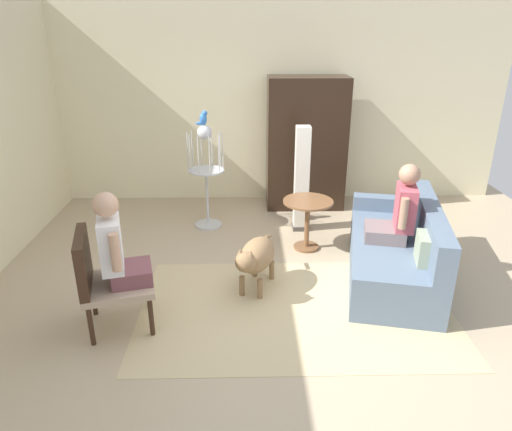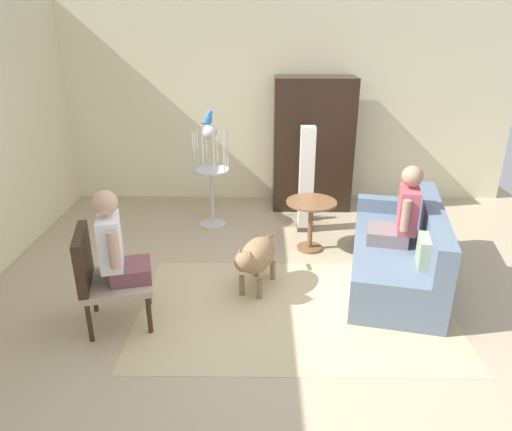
{
  "view_description": "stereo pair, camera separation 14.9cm",
  "coord_description": "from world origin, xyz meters",
  "px_view_note": "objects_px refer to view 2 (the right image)",
  "views": [
    {
      "loc": [
        -0.41,
        -3.95,
        2.54
      ],
      "look_at": [
        -0.31,
        0.13,
        0.86
      ],
      "focal_mm": 32.67,
      "sensor_mm": 36.0,
      "label": 1
    },
    {
      "loc": [
        -0.26,
        -3.95,
        2.54
      ],
      "look_at": [
        -0.31,
        0.13,
        0.86
      ],
      "focal_mm": 32.67,
      "sensor_mm": 36.0,
      "label": 2
    }
  ],
  "objects_px": {
    "dog": "(256,256)",
    "armoire_cabinet": "(313,144)",
    "round_end_table": "(311,215)",
    "armchair": "(101,272)",
    "person_on_couch": "(401,213)",
    "person_on_armchair": "(116,244)",
    "column_lamp": "(306,181)",
    "bird_cage_stand": "(211,170)",
    "couch": "(400,254)",
    "parrot": "(209,118)"
  },
  "relations": [
    {
      "from": "dog",
      "to": "armoire_cabinet",
      "type": "distance_m",
      "value": 2.6
    },
    {
      "from": "round_end_table",
      "to": "armoire_cabinet",
      "type": "xyz_separation_m",
      "value": [
        0.14,
        1.48,
        0.5
      ]
    },
    {
      "from": "armoire_cabinet",
      "to": "armchair",
      "type": "bearing_deg",
      "value": -125.07
    },
    {
      "from": "person_on_couch",
      "to": "person_on_armchair",
      "type": "bearing_deg",
      "value": -163.61
    },
    {
      "from": "person_on_couch",
      "to": "column_lamp",
      "type": "bearing_deg",
      "value": 122.6
    },
    {
      "from": "armchair",
      "to": "bird_cage_stand",
      "type": "bearing_deg",
      "value": 71.92
    },
    {
      "from": "armchair",
      "to": "person_on_armchair",
      "type": "distance_m",
      "value": 0.3
    },
    {
      "from": "bird_cage_stand",
      "to": "person_on_armchair",
      "type": "bearing_deg",
      "value": -104.94
    },
    {
      "from": "couch",
      "to": "dog",
      "type": "bearing_deg",
      "value": -171.92
    },
    {
      "from": "person_on_couch",
      "to": "dog",
      "type": "distance_m",
      "value": 1.53
    },
    {
      "from": "round_end_table",
      "to": "dog",
      "type": "height_order",
      "value": "round_end_table"
    },
    {
      "from": "armoire_cabinet",
      "to": "parrot",
      "type": "bearing_deg",
      "value": -151.24
    },
    {
      "from": "column_lamp",
      "to": "person_on_couch",
      "type": "bearing_deg",
      "value": -57.4
    },
    {
      "from": "person_on_couch",
      "to": "person_on_armchair",
      "type": "relative_size",
      "value": 0.98
    },
    {
      "from": "round_end_table",
      "to": "bird_cage_stand",
      "type": "xyz_separation_m",
      "value": [
        -1.25,
        0.71,
        0.35
      ]
    },
    {
      "from": "person_on_couch",
      "to": "armoire_cabinet",
      "type": "distance_m",
      "value": 2.32
    },
    {
      "from": "dog",
      "to": "bird_cage_stand",
      "type": "distance_m",
      "value": 1.8
    },
    {
      "from": "round_end_table",
      "to": "parrot",
      "type": "relative_size",
      "value": 3.45
    },
    {
      "from": "person_on_armchair",
      "to": "couch",
      "type": "bearing_deg",
      "value": 16.35
    },
    {
      "from": "person_on_couch",
      "to": "round_end_table",
      "type": "height_order",
      "value": "person_on_couch"
    },
    {
      "from": "person_on_couch",
      "to": "round_end_table",
      "type": "bearing_deg",
      "value": 138.55
    },
    {
      "from": "column_lamp",
      "to": "dog",
      "type": "bearing_deg",
      "value": -112.27
    },
    {
      "from": "couch",
      "to": "armoire_cabinet",
      "type": "relative_size",
      "value": 1.06
    },
    {
      "from": "round_end_table",
      "to": "armoire_cabinet",
      "type": "bearing_deg",
      "value": 84.52
    },
    {
      "from": "armchair",
      "to": "couch",
      "type": "bearing_deg",
      "value": 16.24
    },
    {
      "from": "armoire_cabinet",
      "to": "dog",
      "type": "bearing_deg",
      "value": -107.86
    },
    {
      "from": "couch",
      "to": "person_on_armchair",
      "type": "distance_m",
      "value": 2.87
    },
    {
      "from": "armchair",
      "to": "person_on_couch",
      "type": "relative_size",
      "value": 1.13
    },
    {
      "from": "armoire_cabinet",
      "to": "round_end_table",
      "type": "bearing_deg",
      "value": -95.48
    },
    {
      "from": "armchair",
      "to": "column_lamp",
      "type": "relative_size",
      "value": 0.67
    },
    {
      "from": "armchair",
      "to": "dog",
      "type": "bearing_deg",
      "value": 24.62
    },
    {
      "from": "dog",
      "to": "couch",
      "type": "bearing_deg",
      "value": 8.08
    },
    {
      "from": "bird_cage_stand",
      "to": "armoire_cabinet",
      "type": "relative_size",
      "value": 0.73
    },
    {
      "from": "couch",
      "to": "column_lamp",
      "type": "height_order",
      "value": "column_lamp"
    },
    {
      "from": "dog",
      "to": "person_on_armchair",
      "type": "bearing_deg",
      "value": -154.23
    },
    {
      "from": "round_end_table",
      "to": "dog",
      "type": "xyz_separation_m",
      "value": [
        -0.64,
        -0.93,
        -0.06
      ]
    },
    {
      "from": "dog",
      "to": "armoire_cabinet",
      "type": "relative_size",
      "value": 0.46
    },
    {
      "from": "armchair",
      "to": "dog",
      "type": "height_order",
      "value": "armchair"
    },
    {
      "from": "round_end_table",
      "to": "couch",
      "type": "bearing_deg",
      "value": -39.55
    },
    {
      "from": "dog",
      "to": "bird_cage_stand",
      "type": "bearing_deg",
      "value": 110.38
    },
    {
      "from": "bird_cage_stand",
      "to": "column_lamp",
      "type": "xyz_separation_m",
      "value": [
        1.23,
        -0.13,
        -0.11
      ]
    },
    {
      "from": "dog",
      "to": "bird_cage_stand",
      "type": "height_order",
      "value": "bird_cage_stand"
    },
    {
      "from": "person_on_armchair",
      "to": "bird_cage_stand",
      "type": "xyz_separation_m",
      "value": [
        0.59,
        2.23,
        0.0
      ]
    },
    {
      "from": "person_on_couch",
      "to": "column_lamp",
      "type": "xyz_separation_m",
      "value": [
        -0.84,
        1.32,
        -0.09
      ]
    },
    {
      "from": "armchair",
      "to": "person_on_armchair",
      "type": "relative_size",
      "value": 1.1
    },
    {
      "from": "person_on_couch",
      "to": "bird_cage_stand",
      "type": "relative_size",
      "value": 0.6
    },
    {
      "from": "couch",
      "to": "column_lamp",
      "type": "bearing_deg",
      "value": 124.17
    },
    {
      "from": "couch",
      "to": "parrot",
      "type": "relative_size",
      "value": 11.12
    },
    {
      "from": "armchair",
      "to": "column_lamp",
      "type": "distance_m",
      "value": 2.91
    },
    {
      "from": "armoire_cabinet",
      "to": "column_lamp",
      "type": "bearing_deg",
      "value": -99.85
    }
  ]
}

